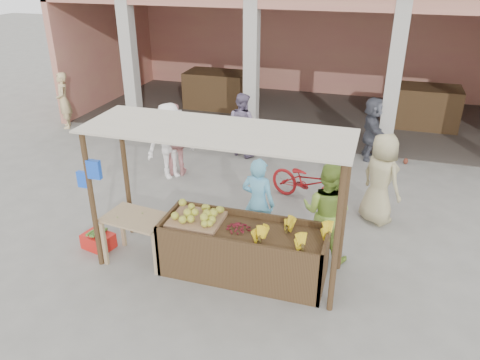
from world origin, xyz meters
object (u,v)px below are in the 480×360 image
(vendor_blue, at_px, (258,200))
(fruit_stall, at_px, (243,252))
(motorcycle, at_px, (309,182))
(red_crate, at_px, (98,241))
(vendor_green, at_px, (327,209))
(side_table, at_px, (136,224))

(vendor_blue, bearing_deg, fruit_stall, 99.86)
(vendor_blue, distance_m, motorcycle, 1.95)
(red_crate, height_order, motorcycle, motorcycle)
(fruit_stall, height_order, vendor_blue, vendor_blue)
(fruit_stall, distance_m, red_crate, 2.66)
(vendor_blue, height_order, vendor_green, vendor_green)
(fruit_stall, xyz_separation_m, red_crate, (-2.65, -0.05, -0.27))
(fruit_stall, bearing_deg, side_table, -175.48)
(fruit_stall, relative_size, red_crate, 5.03)
(red_crate, height_order, vendor_green, vendor_green)
(side_table, bearing_deg, vendor_green, 26.06)
(side_table, bearing_deg, fruit_stall, 11.76)
(vendor_green, xyz_separation_m, motorcycle, (-0.58, 1.83, -0.43))
(red_crate, xyz_separation_m, vendor_blue, (2.64, 0.93, 0.75))
(vendor_green, bearing_deg, vendor_blue, 10.89)
(side_table, relative_size, vendor_blue, 0.62)
(red_crate, xyz_separation_m, motorcycle, (3.23, 2.74, 0.35))
(fruit_stall, xyz_separation_m, motorcycle, (0.58, 2.70, 0.08))
(fruit_stall, bearing_deg, red_crate, -178.98)
(side_table, distance_m, motorcycle, 3.71)
(vendor_blue, bearing_deg, red_crate, 28.77)
(side_table, bearing_deg, motorcycle, 57.36)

